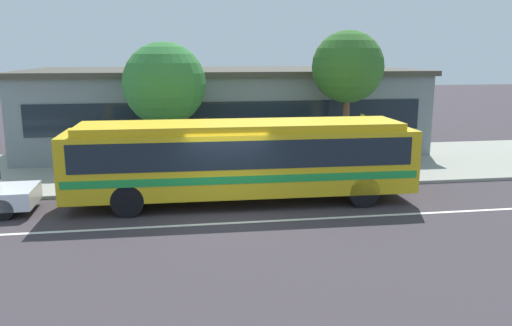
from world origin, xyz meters
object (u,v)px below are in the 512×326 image
bus_stop_sign (362,138)px  pedestrian_walking_along_curb (214,150)px  transit_bus (242,156)px  street_tree_near_stop (164,84)px  street_tree_mid_block (348,67)px  pedestrian_waiting_near_sign (242,152)px

bus_stop_sign → pedestrian_walking_along_curb: bearing=164.7°
transit_bus → street_tree_near_stop: size_ratio=2.17×
transit_bus → bus_stop_sign: bearing=22.8°
bus_stop_sign → street_tree_near_stop: 8.00m
bus_stop_sign → street_tree_mid_block: size_ratio=0.44×
pedestrian_walking_along_curb → bus_stop_sign: bus_stop_sign is taller
transit_bus → pedestrian_walking_along_curb: transit_bus is taller
transit_bus → pedestrian_waiting_near_sign: transit_bus is taller
bus_stop_sign → street_tree_mid_block: (0.20, 2.47, 2.57)m
transit_bus → pedestrian_waiting_near_sign: (0.40, 3.02, -0.42)m
street_tree_near_stop → pedestrian_waiting_near_sign: bearing=-27.8°
street_tree_mid_block → bus_stop_sign: bearing=-94.7°
pedestrian_walking_along_curb → street_tree_mid_block: street_tree_mid_block is taller
pedestrian_waiting_near_sign → bus_stop_sign: bearing=-12.5°
pedestrian_walking_along_curb → bus_stop_sign: size_ratio=0.70×
transit_bus → pedestrian_walking_along_curb: (-0.63, 3.53, -0.42)m
bus_stop_sign → street_tree_mid_block: street_tree_mid_block is taller
transit_bus → street_tree_near_stop: street_tree_near_stop is taller
street_tree_mid_block → street_tree_near_stop: bearing=179.7°
transit_bus → street_tree_mid_block: size_ratio=1.99×
bus_stop_sign → street_tree_near_stop: size_ratio=0.48×
transit_bus → pedestrian_waiting_near_sign: 3.07m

